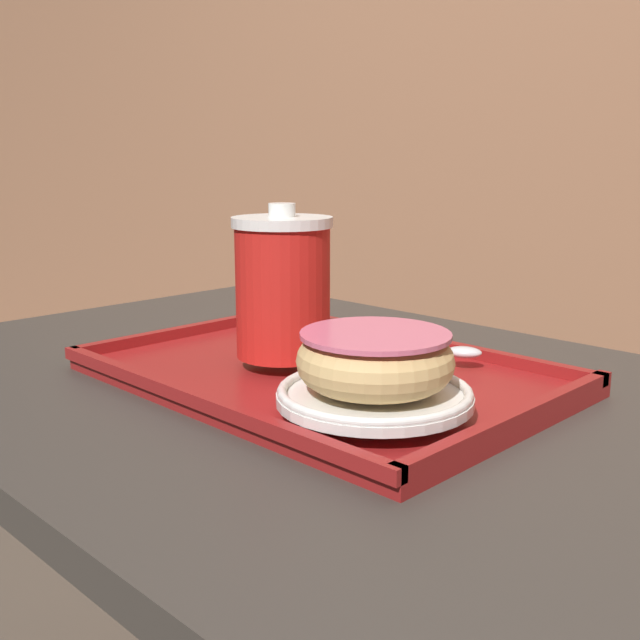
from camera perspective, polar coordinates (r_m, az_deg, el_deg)
The scene contains 6 objects.
cafe_table at distance 0.82m, azimuth -0.62°, elevation -15.48°, with size 0.98×0.66×0.75m.
serving_tray at distance 0.74m, azimuth 0.00°, elevation -4.26°, with size 0.45×0.31×0.02m.
coffee_cup_front at distance 0.74m, azimuth -2.86°, elevation 2.59°, with size 0.10×0.10×0.15m.
plate_with_chocolate_donut at distance 0.61m, azimuth 4.17°, elevation -5.68°, with size 0.16×0.16×0.01m.
donut_chocolate_glazed at distance 0.60m, azimuth 4.22°, elevation -2.99°, with size 0.13×0.13×0.04m.
spoon at distance 0.76m, azimuth 9.49°, elevation -2.41°, with size 0.13×0.08×0.01m.
Camera 1 is at (0.52, -0.51, 0.97)m, focal length 42.00 mm.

